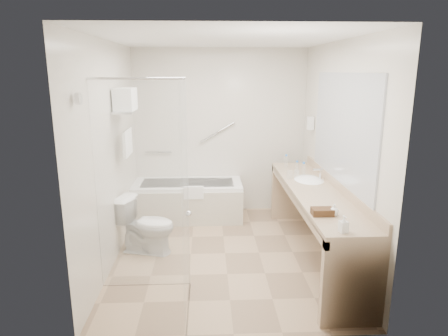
{
  "coord_description": "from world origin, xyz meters",
  "views": [
    {
      "loc": [
        -0.21,
        -4.48,
        2.18
      ],
      "look_at": [
        0.0,
        0.3,
        1.0
      ],
      "focal_mm": 32.0,
      "sensor_mm": 36.0,
      "label": 1
    }
  ],
  "objects_px": {
    "toilet": "(147,225)",
    "water_bottle_left": "(297,168)",
    "amenity_basket": "(322,212)",
    "vanity_counter": "(314,206)",
    "bathtub": "(188,200)"
  },
  "relations": [
    {
      "from": "bathtub",
      "to": "vanity_counter",
      "type": "bearing_deg",
      "value": -42.35
    },
    {
      "from": "vanity_counter",
      "to": "amenity_basket",
      "type": "distance_m",
      "value": 0.88
    },
    {
      "from": "vanity_counter",
      "to": "amenity_basket",
      "type": "xyz_separation_m",
      "value": [
        -0.16,
        -0.83,
        0.24
      ]
    },
    {
      "from": "toilet",
      "to": "water_bottle_left",
      "type": "xyz_separation_m",
      "value": [
        1.92,
        0.47,
        0.59
      ]
    },
    {
      "from": "vanity_counter",
      "to": "bathtub",
      "type": "bearing_deg",
      "value": 137.65
    },
    {
      "from": "toilet",
      "to": "bathtub",
      "type": "bearing_deg",
      "value": -6.37
    },
    {
      "from": "bathtub",
      "to": "toilet",
      "type": "distance_m",
      "value": 1.23
    },
    {
      "from": "bathtub",
      "to": "toilet",
      "type": "relative_size",
      "value": 2.31
    },
    {
      "from": "toilet",
      "to": "water_bottle_left",
      "type": "height_order",
      "value": "water_bottle_left"
    },
    {
      "from": "toilet",
      "to": "amenity_basket",
      "type": "bearing_deg",
      "value": -105.61
    },
    {
      "from": "vanity_counter",
      "to": "water_bottle_left",
      "type": "xyz_separation_m",
      "value": [
        -0.05,
        0.73,
        0.29
      ]
    },
    {
      "from": "toilet",
      "to": "amenity_basket",
      "type": "distance_m",
      "value": 2.19
    },
    {
      "from": "amenity_basket",
      "to": "water_bottle_left",
      "type": "relative_size",
      "value": 1.16
    },
    {
      "from": "toilet",
      "to": "water_bottle_left",
      "type": "relative_size",
      "value": 4.05
    },
    {
      "from": "toilet",
      "to": "amenity_basket",
      "type": "relative_size",
      "value": 3.49
    }
  ]
}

